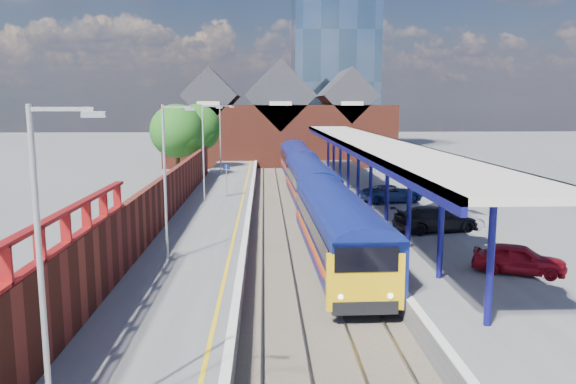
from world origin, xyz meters
name	(u,v)px	position (x,y,z in m)	size (l,w,h in m)	color
ground	(288,196)	(0.00, 30.00, 0.00)	(240.00, 240.00, 0.00)	#5B5B5E
ballast_bed	(294,219)	(0.00, 20.00, 0.03)	(6.00, 76.00, 0.06)	#473D33
rails	(294,218)	(0.00, 20.00, 0.12)	(4.51, 76.00, 0.14)	slate
left_platform	(216,213)	(-5.50, 20.00, 0.50)	(5.00, 76.00, 1.00)	#565659
right_platform	(379,212)	(6.00, 20.00, 0.50)	(6.00, 76.00, 1.00)	#565659
coping_left	(250,205)	(-3.15, 20.00, 1.02)	(0.30, 76.00, 0.05)	silver
coping_right	(339,205)	(3.15, 20.00, 1.02)	(0.30, 76.00, 0.05)	silver
yellow_line	(241,206)	(-3.75, 20.00, 1.01)	(0.14, 76.00, 0.01)	yellow
train	(303,168)	(1.49, 33.17, 2.12)	(3.13, 65.95, 3.45)	navy
canopy	(368,143)	(5.48, 21.95, 5.25)	(4.50, 52.00, 4.48)	#10105D
lamp_post_a	(47,259)	(-6.36, -8.00, 4.99)	(1.48, 0.18, 7.00)	#A5A8AA
lamp_post_b	(168,173)	(-6.36, 6.00, 4.99)	(1.48, 0.18, 7.00)	#A5A8AA
lamp_post_c	(205,147)	(-6.36, 22.00, 4.99)	(1.48, 0.18, 7.00)	#A5A8AA
lamp_post_d	(222,135)	(-6.36, 38.00, 4.99)	(1.48, 0.18, 7.00)	#A5A8AA
platform_sign	(226,175)	(-5.00, 24.00, 2.69)	(0.55, 0.08, 2.50)	#A5A8AA
brick_wall	(161,201)	(-8.10, 13.54, 2.45)	(0.35, 50.00, 3.86)	maroon
station_building	(279,124)	(0.00, 58.00, 5.45)	(30.00, 12.12, 13.78)	maroon
glass_tower	(334,33)	(10.00, 80.00, 20.20)	(14.20, 14.20, 40.30)	#435D72
tree_near	(178,133)	(-10.35, 35.91, 5.35)	(5.20, 5.20, 8.10)	#382314
tree_far	(198,129)	(-9.35, 43.91, 5.35)	(5.20, 5.20, 8.10)	#382314
parked_car_red	(519,259)	(8.50, 3.45, 1.63)	(1.49, 3.71, 1.26)	maroon
parked_car_silver	(452,217)	(8.50, 11.93, 1.72)	(1.51, 4.34, 1.43)	silver
parked_car_dark	(436,219)	(7.46, 11.50, 1.70)	(1.96, 4.82, 1.40)	black
parked_car_blue	(392,194)	(7.16, 21.04, 1.63)	(2.08, 4.51, 1.25)	navy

